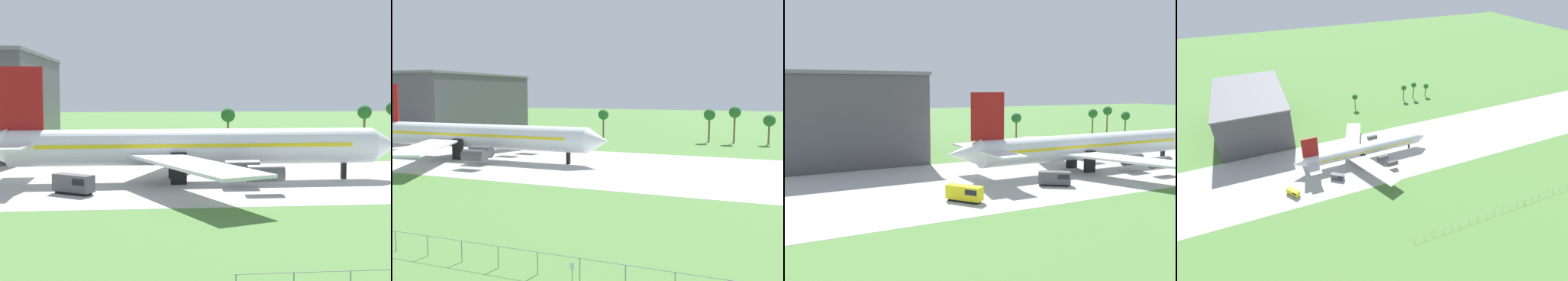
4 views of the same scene
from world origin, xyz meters
The scene contains 7 objects.
ground_plane centered at (0.00, 0.00, 0.00)m, with size 600.00×600.00×0.00m, color #517F3D.
taxiway_strip centered at (0.00, 0.00, 0.01)m, with size 320.00×44.00×0.02m.
jet_airliner centered at (-38.50, -0.14, 5.40)m, with size 69.56×58.38×18.02m.
perimeter_fence centered at (0.00, -55.00, 1.45)m, with size 80.10×0.10×2.10m.
no_stopping_sign centered at (11.43, -55.31, 1.05)m, with size 0.44×0.08×1.68m.
terminal_building centered at (-86.30, 52.47, 11.38)m, with size 36.72×61.20×22.73m.
palm_tree_row centered at (9.47, 54.56, 8.25)m, with size 56.66×3.60×11.49m.
Camera 2 is at (25.22, -87.66, 15.99)m, focal length 40.00 mm.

